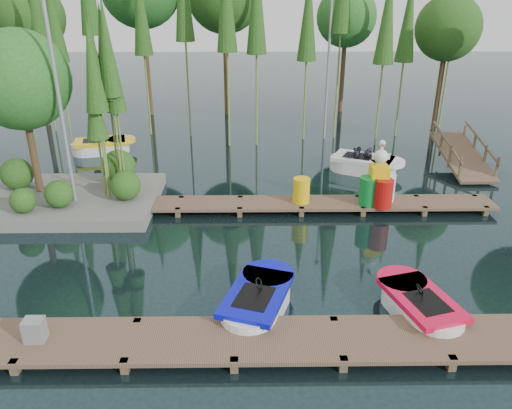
{
  "coord_description": "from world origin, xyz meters",
  "views": [
    {
      "loc": [
        0.33,
        -12.8,
        7.02
      ],
      "look_at": [
        0.5,
        0.5,
        1.1
      ],
      "focal_mm": 35.0,
      "sensor_mm": 36.0,
      "label": 1
    }
  ],
  "objects_px": {
    "island": "(46,112)",
    "utility_cabinet": "(35,330)",
    "boat_yellow_far": "(102,146)",
    "yellow_barrel": "(301,190)",
    "boat_blue": "(258,302)",
    "drum_cluster": "(379,186)",
    "boat_red": "(419,307)"
  },
  "relations": [
    {
      "from": "utility_cabinet",
      "to": "island",
      "type": "bearing_deg",
      "value": 105.87
    },
    {
      "from": "boat_blue",
      "to": "boat_yellow_far",
      "type": "distance_m",
      "value": 13.84
    },
    {
      "from": "boat_red",
      "to": "utility_cabinet",
      "type": "distance_m",
      "value": 8.35
    },
    {
      "from": "boat_blue",
      "to": "utility_cabinet",
      "type": "bearing_deg",
      "value": -145.31
    },
    {
      "from": "island",
      "to": "boat_red",
      "type": "distance_m",
      "value": 12.78
    },
    {
      "from": "boat_blue",
      "to": "utility_cabinet",
      "type": "distance_m",
      "value": 4.77
    },
    {
      "from": "boat_blue",
      "to": "drum_cluster",
      "type": "height_order",
      "value": "drum_cluster"
    },
    {
      "from": "boat_blue",
      "to": "yellow_barrel",
      "type": "relative_size",
      "value": 3.59
    },
    {
      "from": "boat_blue",
      "to": "drum_cluster",
      "type": "distance_m",
      "value": 6.9
    },
    {
      "from": "boat_yellow_far",
      "to": "drum_cluster",
      "type": "distance_m",
      "value": 12.72
    },
    {
      "from": "island",
      "to": "utility_cabinet",
      "type": "xyz_separation_m",
      "value": [
        2.21,
        -7.79,
        -2.64
      ]
    },
    {
      "from": "boat_red",
      "to": "boat_blue",
      "type": "bearing_deg",
      "value": 160.53
    },
    {
      "from": "utility_cabinet",
      "to": "drum_cluster",
      "type": "bearing_deg",
      "value": 38.32
    },
    {
      "from": "boat_yellow_far",
      "to": "drum_cluster",
      "type": "xyz_separation_m",
      "value": [
        10.92,
        -6.5,
        0.64
      ]
    },
    {
      "from": "boat_red",
      "to": "boat_yellow_far",
      "type": "xyz_separation_m",
      "value": [
        -10.53,
        12.24,
        0.04
      ]
    },
    {
      "from": "boat_yellow_far",
      "to": "boat_red",
      "type": "bearing_deg",
      "value": -43.46
    },
    {
      "from": "boat_yellow_far",
      "to": "yellow_barrel",
      "type": "height_order",
      "value": "boat_yellow_far"
    },
    {
      "from": "boat_red",
      "to": "drum_cluster",
      "type": "relative_size",
      "value": 1.31
    },
    {
      "from": "boat_red",
      "to": "yellow_barrel",
      "type": "relative_size",
      "value": 3.37
    },
    {
      "from": "boat_yellow_far",
      "to": "boat_blue",
      "type": "bearing_deg",
      "value": -54.57
    },
    {
      "from": "island",
      "to": "boat_yellow_far",
      "type": "height_order",
      "value": "island"
    },
    {
      "from": "boat_yellow_far",
      "to": "utility_cabinet",
      "type": "relative_size",
      "value": 6.13
    },
    {
      "from": "boat_blue",
      "to": "boat_red",
      "type": "xyz_separation_m",
      "value": [
        3.7,
        -0.21,
        -0.02
      ]
    },
    {
      "from": "island",
      "to": "boat_red",
      "type": "relative_size",
      "value": 2.39
    },
    {
      "from": "boat_red",
      "to": "drum_cluster",
      "type": "distance_m",
      "value": 5.79
    },
    {
      "from": "boat_blue",
      "to": "boat_yellow_far",
      "type": "height_order",
      "value": "boat_yellow_far"
    },
    {
      "from": "island",
      "to": "drum_cluster",
      "type": "xyz_separation_m",
      "value": [
        10.87,
        -0.95,
        -2.25
      ]
    },
    {
      "from": "boat_yellow_far",
      "to": "yellow_barrel",
      "type": "relative_size",
      "value": 3.62
    },
    {
      "from": "boat_blue",
      "to": "drum_cluster",
      "type": "bearing_deg",
      "value": 72.19
    },
    {
      "from": "boat_yellow_far",
      "to": "drum_cluster",
      "type": "relative_size",
      "value": 1.4
    },
    {
      "from": "boat_red",
      "to": "utility_cabinet",
      "type": "height_order",
      "value": "boat_red"
    },
    {
      "from": "boat_yellow_far",
      "to": "utility_cabinet",
      "type": "bearing_deg",
      "value": -74.56
    }
  ]
}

